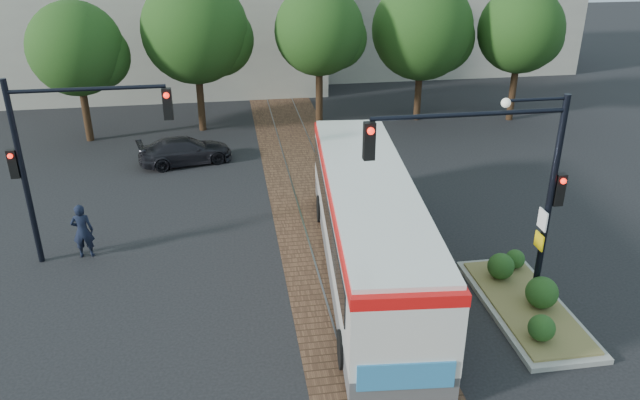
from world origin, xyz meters
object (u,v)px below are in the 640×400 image
Objects in this scene: traffic_island at (526,298)px; city_bus at (369,222)px; signal_pole_left at (58,147)px; officer at (83,231)px; signal_pole_main at (510,174)px; parked_car at (185,151)px.

city_bus is at bearing 148.07° from traffic_island.
signal_pole_left is (-9.14, 2.37, 2.08)m from city_bus.
city_bus reaches higher than officer.
signal_pole_main is 1.00× the size of signal_pole_left.
parked_car is at bearing 124.98° from signal_pole_main.
parked_car is at bearing 68.59° from signal_pole_left.
city_bus is 2.02× the size of signal_pole_left.
officer is (0.25, 0.11, -2.93)m from signal_pole_left.
parked_car is (-5.95, 10.49, -1.19)m from city_bus.
signal_pole_main is 13.14m from signal_pole_left.
officer is (-11.98, 4.92, -3.22)m from signal_pole_main.
parked_car is (3.19, 8.12, -3.27)m from signal_pole_left.
officer is at bearing 157.67° from signal_pole_main.
parked_car is (2.93, 8.01, -0.34)m from officer.
officer is (-12.94, 5.01, 0.60)m from traffic_island.
traffic_island is at bearing -20.36° from signal_pole_left.
traffic_island is at bearing -5.36° from signal_pole_main.
city_bus is 6.50× the size of officer.
traffic_island is 14.50m from signal_pole_left.
traffic_island is at bearing -26.95° from city_bus.
city_bus is 12.12m from parked_car.
signal_pole_main is (-0.96, 0.09, 3.83)m from traffic_island.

